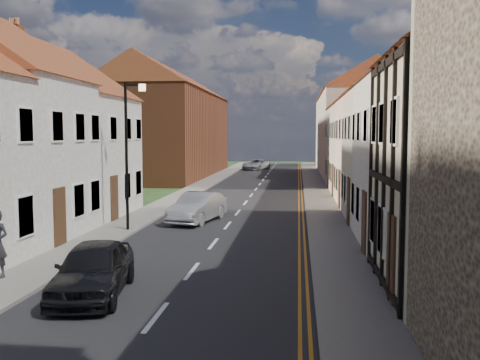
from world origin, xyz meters
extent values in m
cube|color=black|center=(0.00, 30.00, 0.01)|extent=(7.00, 90.00, 0.02)
cube|color=gray|center=(-4.40, 30.00, 0.06)|extent=(1.80, 90.00, 0.12)
cube|color=gray|center=(4.40, 30.00, 0.06)|extent=(1.80, 90.00, 0.12)
cube|color=white|center=(9.30, 18.10, 3.00)|extent=(8.00, 5.80, 6.00)
cube|color=#BDB79F|center=(9.30, 23.50, 3.00)|extent=(8.00, 5.00, 6.00)
cube|color=brown|center=(9.30, 21.60, 8.20)|extent=(0.60, 0.60, 1.60)
cube|color=#FFE1C9|center=(9.30, 28.90, 3.00)|extent=(8.00, 5.80, 6.00)
cube|color=brown|center=(9.30, 26.60, 8.20)|extent=(0.60, 0.60, 1.60)
cube|color=#BDB79F|center=(9.30, 34.30, 3.00)|extent=(8.00, 5.00, 6.00)
cube|color=brown|center=(9.30, 32.40, 8.20)|extent=(0.60, 0.60, 1.60)
cube|color=#BDB79F|center=(9.30, 39.70, 3.00)|extent=(8.00, 5.80, 6.00)
cube|color=brown|center=(9.30, 37.40, 8.20)|extent=(0.60, 0.60, 1.60)
cube|color=white|center=(-9.30, 23.85, 2.90)|extent=(8.00, 6.10, 5.80)
cube|color=brown|center=(-9.30, 21.40, 8.00)|extent=(0.60, 0.60, 1.60)
cube|color=#BDB79F|center=(9.30, 55.00, 4.00)|extent=(8.00, 24.00, 8.00)
cube|color=brown|center=(-9.30, 50.00, 4.00)|extent=(8.00, 24.00, 8.00)
cylinder|color=black|center=(-3.90, 20.00, 3.12)|extent=(0.12, 0.12, 6.00)
cube|color=black|center=(-3.55, 20.00, 6.02)|extent=(0.70, 0.08, 0.08)
cube|color=#FFD899|center=(-3.20, 20.00, 5.92)|extent=(0.25, 0.15, 0.28)
imported|color=black|center=(-1.97, 11.40, 0.68)|extent=(2.17, 4.20, 1.37)
imported|color=gray|center=(-1.50, 22.87, 0.68)|extent=(2.28, 4.35, 1.36)
imported|color=#B6BABF|center=(-1.75, 60.13, 0.62)|extent=(3.41, 4.92, 1.25)
camera|label=1|loc=(3.08, -1.19, 4.02)|focal=40.00mm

